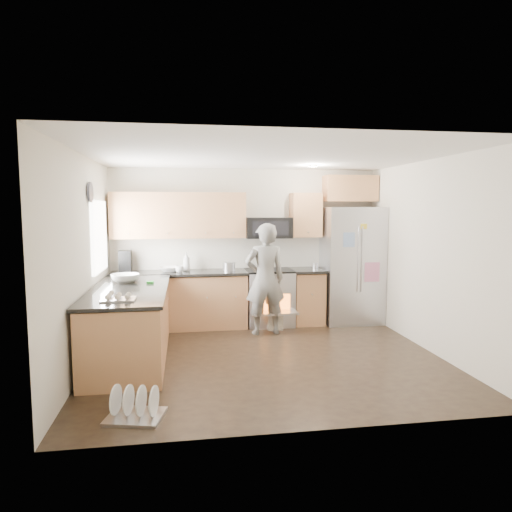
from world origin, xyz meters
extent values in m
plane|color=black|center=(0.00, 0.00, 0.00)|extent=(4.50, 4.50, 0.00)
cube|color=beige|center=(0.00, 2.00, 1.30)|extent=(4.50, 0.04, 2.60)
cube|color=beige|center=(0.00, -2.00, 1.30)|extent=(4.50, 0.04, 2.60)
cube|color=beige|center=(-2.25, 0.00, 1.30)|extent=(0.04, 4.00, 2.60)
cube|color=beige|center=(2.25, 0.00, 1.30)|extent=(0.04, 4.00, 2.60)
cube|color=white|center=(0.00, 0.00, 2.60)|extent=(4.50, 4.00, 0.04)
cube|color=white|center=(-2.23, 1.00, 1.55)|extent=(0.04, 1.00, 1.00)
cylinder|color=#FFE8CC|center=(0.90, 1.10, 2.58)|extent=(0.14, 0.14, 0.02)
cylinder|color=#474754|center=(-2.22, 0.45, 2.15)|extent=(0.03, 0.26, 0.26)
cube|color=#BD794B|center=(-1.12, 1.70, 0.43)|extent=(2.15, 0.60, 0.87)
cube|color=black|center=(-1.12, 1.69, 0.91)|extent=(2.19, 0.64, 0.04)
cube|color=#BD794B|center=(1.00, 1.70, 0.43)|extent=(0.50, 0.60, 0.87)
cube|color=black|center=(1.00, 1.69, 0.91)|extent=(0.54, 0.64, 0.04)
cube|color=#BD794B|center=(-1.12, 1.83, 1.83)|extent=(2.16, 0.33, 0.74)
cube|color=#BD794B|center=(1.00, 1.83, 1.83)|extent=(0.50, 0.33, 0.74)
cube|color=#BD794B|center=(1.78, 1.83, 2.28)|extent=(0.90, 0.33, 0.44)
imported|color=silver|center=(-1.29, 1.74, 0.97)|extent=(0.33, 0.33, 0.08)
imported|color=white|center=(-1.01, 1.78, 1.08)|extent=(0.12, 0.12, 0.31)
imported|color=white|center=(-1.13, 1.63, 0.98)|extent=(0.13, 0.13, 0.10)
cylinder|color=#B7B7BC|center=(-0.32, 1.69, 0.99)|extent=(0.20, 0.20, 0.14)
cube|color=black|center=(-1.98, 1.79, 1.10)|extent=(0.19, 0.23, 0.35)
cylinder|color=#B7B7BC|center=(1.18, 1.83, 0.96)|extent=(0.09, 0.09, 0.07)
cube|color=#BD794B|center=(-1.75, 0.25, 0.43)|extent=(0.90, 2.30, 0.87)
cube|color=black|center=(-1.75, 0.25, 0.91)|extent=(0.96, 2.36, 0.04)
imported|color=silver|center=(-1.85, 0.71, 0.98)|extent=(0.38, 0.38, 0.12)
cube|color=green|center=(-1.51, 0.59, 0.94)|extent=(0.09, 0.07, 0.03)
cube|color=#B7B7BC|center=(-1.78, -0.51, 0.96)|extent=(0.37, 0.28, 0.08)
cube|color=#B7B7BC|center=(0.35, 1.68, 0.45)|extent=(0.76, 0.62, 0.90)
cube|color=black|center=(0.35, 1.68, 0.92)|extent=(0.76, 0.60, 0.03)
cube|color=orange|center=(0.35, 1.36, 0.40)|extent=(0.56, 0.02, 0.34)
cube|color=#B7B7BC|center=(0.35, 1.20, 0.32)|extent=(0.70, 0.34, 0.03)
cube|color=white|center=(0.35, 1.15, 0.18)|extent=(0.24, 0.03, 0.28)
cube|color=black|center=(0.35, 1.80, 1.62)|extent=(0.76, 0.40, 0.34)
cube|color=#B7B7BC|center=(1.77, 1.68, 0.98)|extent=(0.98, 0.77, 1.96)
cylinder|color=#B7B7BC|center=(1.74, 1.29, 1.12)|extent=(0.03, 0.03, 1.07)
cylinder|color=#B7B7BC|center=(1.80, 1.29, 1.12)|extent=(0.03, 0.03, 1.07)
cube|color=pink|center=(1.98, 1.30, 0.91)|extent=(0.26, 0.01, 0.32)
cube|color=#82A0D0|center=(1.58, 1.30, 1.44)|extent=(0.19, 0.01, 0.23)
imported|color=slate|center=(0.18, 1.14, 0.86)|extent=(0.66, 0.47, 1.72)
cube|color=#B7B7BC|center=(-1.51, -1.51, 0.02)|extent=(0.59, 0.51, 0.03)
cylinder|color=white|center=(-1.69, -1.46, 0.17)|extent=(0.08, 0.28, 0.28)
cylinder|color=white|center=(-1.57, -1.49, 0.17)|extent=(0.08, 0.28, 0.28)
cylinder|color=white|center=(-1.46, -1.52, 0.17)|extent=(0.08, 0.28, 0.28)
cylinder|color=white|center=(-1.34, -1.55, 0.17)|extent=(0.08, 0.28, 0.28)
camera|label=1|loc=(-1.03, -5.70, 1.95)|focal=32.00mm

